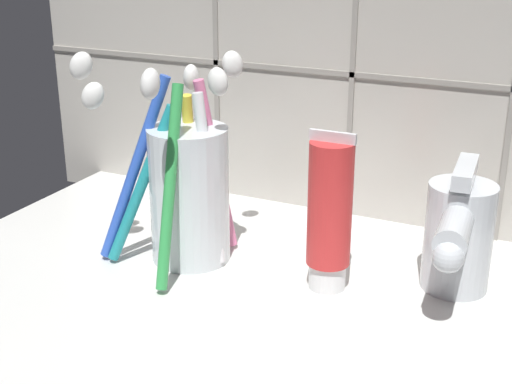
% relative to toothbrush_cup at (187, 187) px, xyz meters
% --- Properties ---
extents(sink_counter, '(0.57, 0.39, 0.02)m').
position_rel_toothbrush_cup_xyz_m(sink_counter, '(0.08, -0.04, -0.07)').
color(sink_counter, silver).
rests_on(sink_counter, ground).
extents(tile_wall_backsplash, '(0.67, 0.02, 0.42)m').
position_rel_toothbrush_cup_xyz_m(tile_wall_backsplash, '(0.08, 0.16, 0.12)').
color(tile_wall_backsplash, '#B7B2A8').
rests_on(tile_wall_backsplash, ground).
extents(toothbrush_cup, '(0.12, 0.12, 0.18)m').
position_rel_toothbrush_cup_xyz_m(toothbrush_cup, '(0.00, 0.00, 0.00)').
color(toothbrush_cup, silver).
rests_on(toothbrush_cup, sink_counter).
extents(toothpaste_tube, '(0.04, 0.03, 0.13)m').
position_rel_toothbrush_cup_xyz_m(toothpaste_tube, '(0.12, 0.00, -0.00)').
color(toothpaste_tube, white).
rests_on(toothpaste_tube, sink_counter).
extents(sink_faucet, '(0.05, 0.11, 0.10)m').
position_rel_toothbrush_cup_xyz_m(sink_faucet, '(0.21, 0.04, -0.02)').
color(sink_faucet, silver).
rests_on(sink_faucet, sink_counter).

